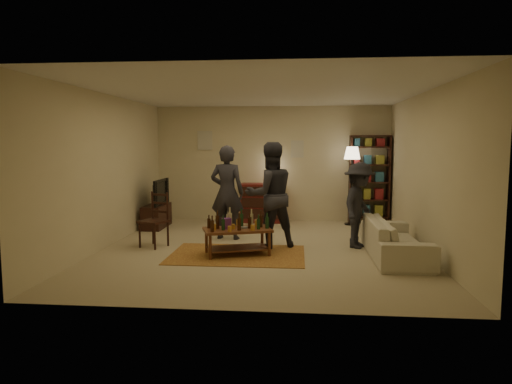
# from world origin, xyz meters

# --- Properties ---
(floor) EXTENTS (6.00, 6.00, 0.00)m
(floor) POSITION_xyz_m (0.00, 0.00, 0.00)
(floor) COLOR #C6B793
(floor) RESTS_ON ground
(room_shell) EXTENTS (6.00, 6.00, 6.00)m
(room_shell) POSITION_xyz_m (-0.65, 2.98, 1.81)
(room_shell) COLOR beige
(room_shell) RESTS_ON ground
(rug) EXTENTS (2.20, 1.50, 0.01)m
(rug) POSITION_xyz_m (-0.36, -0.50, 0.01)
(rug) COLOR brown
(rug) RESTS_ON ground
(coffee_table) EXTENTS (1.21, 0.91, 0.78)m
(coffee_table) POSITION_xyz_m (-0.36, -0.49, 0.40)
(coffee_table) COLOR brown
(coffee_table) RESTS_ON ground
(dining_chair) EXTENTS (0.56, 0.56, 0.99)m
(dining_chair) POSITION_xyz_m (-1.89, 0.02, 0.52)
(dining_chair) COLOR black
(dining_chair) RESTS_ON ground
(tv_stand) EXTENTS (0.40, 1.00, 1.06)m
(tv_stand) POSITION_xyz_m (-2.44, 1.80, 0.38)
(tv_stand) COLOR black
(tv_stand) RESTS_ON ground
(dresser) EXTENTS (1.00, 0.50, 1.36)m
(dresser) POSITION_xyz_m (-0.19, 2.71, 0.48)
(dresser) COLOR maroon
(dresser) RESTS_ON ground
(bookshelf) EXTENTS (0.90, 0.34, 2.02)m
(bookshelf) POSITION_xyz_m (2.25, 2.78, 1.03)
(bookshelf) COLOR black
(bookshelf) RESTS_ON ground
(floor_lamp) EXTENTS (0.36, 0.36, 1.76)m
(floor_lamp) POSITION_xyz_m (1.82, 2.53, 1.50)
(floor_lamp) COLOR black
(floor_lamp) RESTS_ON ground
(sofa) EXTENTS (0.81, 2.08, 0.61)m
(sofa) POSITION_xyz_m (2.20, -0.40, 0.30)
(sofa) COLOR beige
(sofa) RESTS_ON ground
(person_left) EXTENTS (0.71, 0.52, 1.80)m
(person_left) POSITION_xyz_m (-0.72, 0.77, 0.90)
(person_left) COLOR #2A2831
(person_left) RESTS_ON ground
(person_right) EXTENTS (1.11, 1.00, 1.86)m
(person_right) POSITION_xyz_m (0.14, 0.14, 0.93)
(person_right) COLOR #2A2A33
(person_right) RESTS_ON ground
(person_by_sofa) EXTENTS (0.92, 1.12, 1.51)m
(person_by_sofa) POSITION_xyz_m (1.70, 0.25, 0.75)
(person_by_sofa) COLOR #222229
(person_by_sofa) RESTS_ON ground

